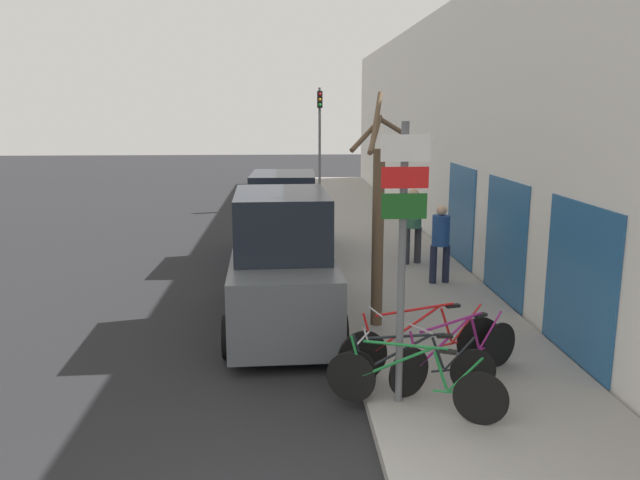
# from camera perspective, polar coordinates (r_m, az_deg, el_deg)

# --- Properties ---
(ground_plane) EXTENTS (80.00, 80.00, 0.00)m
(ground_plane) POSITION_cam_1_polar(r_m,az_deg,el_deg) (16.34, -3.16, -1.59)
(ground_plane) COLOR black
(sidewalk_curb) EXTENTS (3.20, 32.00, 0.15)m
(sidewalk_curb) POSITION_cam_1_polar(r_m,az_deg,el_deg) (19.24, 4.58, 0.63)
(sidewalk_curb) COLOR gray
(sidewalk_curb) RESTS_ON ground
(building_facade) EXTENTS (0.23, 32.00, 6.50)m
(building_facade) POSITION_cam_1_polar(r_m,az_deg,el_deg) (19.14, 10.04, 9.95)
(building_facade) COLOR silver
(building_facade) RESTS_ON ground
(signpost) EXTENTS (0.58, 0.11, 3.48)m
(signpost) POSITION_cam_1_polar(r_m,az_deg,el_deg) (7.53, 7.54, -0.54)
(signpost) COLOR #595B60
(signpost) RESTS_ON sidewalk_curb
(bicycle_0) EXTENTS (2.04, 0.98, 0.89)m
(bicycle_0) POSITION_cam_1_polar(r_m,az_deg,el_deg) (7.79, 8.53, -12.80)
(bicycle_0) COLOR black
(bicycle_0) RESTS_ON sidewalk_curb
(bicycle_1) EXTENTS (2.15, 0.44, 0.83)m
(bicycle_1) POSITION_cam_1_polar(r_m,az_deg,el_deg) (8.27, 8.54, -11.46)
(bicycle_1) COLOR black
(bicycle_1) RESTS_ON sidewalk_curb
(bicycle_2) EXTENTS (2.05, 1.24, 0.89)m
(bicycle_2) POSITION_cam_1_polar(r_m,az_deg,el_deg) (8.75, 12.40, -10.11)
(bicycle_2) COLOR black
(bicycle_2) RESTS_ON sidewalk_curb
(bicycle_3) EXTENTS (2.44, 0.75, 0.98)m
(bicycle_3) POSITION_cam_1_polar(r_m,az_deg,el_deg) (8.90, 9.37, -9.39)
(bicycle_3) COLOR black
(bicycle_3) RESTS_ON sidewalk_curb
(parked_car_0) EXTENTS (2.05, 4.52, 2.41)m
(parked_car_0) POSITION_cam_1_polar(r_m,az_deg,el_deg) (10.88, -3.51, -2.51)
(parked_car_0) COLOR #51565B
(parked_car_0) RESTS_ON ground
(parked_car_1) EXTENTS (2.06, 4.44, 2.24)m
(parked_car_1) POSITION_cam_1_polar(r_m,az_deg,el_deg) (15.91, -3.34, 1.79)
(parked_car_1) COLOR navy
(parked_car_1) RESTS_ON ground
(pedestrian_near) EXTENTS (0.44, 0.37, 1.68)m
(pedestrian_near) POSITION_cam_1_polar(r_m,az_deg,el_deg) (13.40, 10.97, 0.16)
(pedestrian_near) COLOR #1E2338
(pedestrian_near) RESTS_ON sidewalk_curb
(pedestrian_far) EXTENTS (0.46, 0.40, 1.82)m
(pedestrian_far) POSITION_cam_1_polar(r_m,az_deg,el_deg) (14.99, 8.49, 1.77)
(pedestrian_far) COLOR #333338
(pedestrian_far) RESTS_ON sidewalk_curb
(street_tree) EXTENTS (1.42, 1.31, 3.91)m
(street_tree) POSITION_cam_1_polar(r_m,az_deg,el_deg) (10.37, 5.34, 1.84)
(street_tree) COLOR brown
(street_tree) RESTS_ON sidewalk_curb
(traffic_light) EXTENTS (0.20, 0.30, 4.50)m
(traffic_light) POSITION_cam_1_polar(r_m,az_deg,el_deg) (24.58, -0.03, 10.01)
(traffic_light) COLOR #595B60
(traffic_light) RESTS_ON sidewalk_curb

